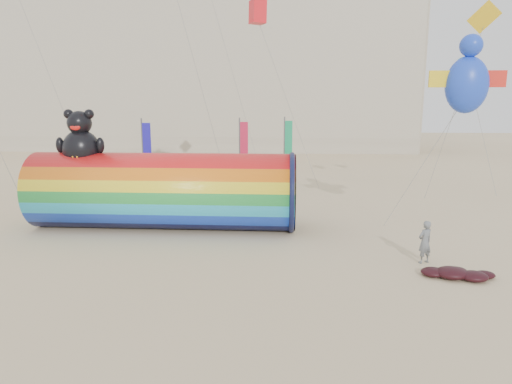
# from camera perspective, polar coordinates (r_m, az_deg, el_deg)

# --- Properties ---
(ground) EXTENTS (160.00, 160.00, 0.00)m
(ground) POSITION_cam_1_polar(r_m,az_deg,el_deg) (19.12, -1.81, -7.93)
(ground) COLOR #CCB58C
(ground) RESTS_ON ground
(hotel_building) EXTENTS (60.40, 15.40, 20.60)m
(hotel_building) POSITION_cam_1_polar(r_m,az_deg,el_deg) (65.53, -8.63, 14.60)
(hotel_building) COLOR #B7AD99
(hotel_building) RESTS_ON ground
(windsock_assembly) EXTENTS (13.04, 3.97, 6.01)m
(windsock_assembly) POSITION_cam_1_polar(r_m,az_deg,el_deg) (23.24, -11.44, 0.38)
(windsock_assembly) COLOR red
(windsock_assembly) RESTS_ON ground
(kite_handler) EXTENTS (0.75, 0.66, 1.72)m
(kite_handler) POSITION_cam_1_polar(r_m,az_deg,el_deg) (19.19, 20.36, -5.89)
(kite_handler) COLOR slate
(kite_handler) RESTS_ON ground
(fabric_bundle) EXTENTS (2.62, 1.35, 0.41)m
(fabric_bundle) POSITION_cam_1_polar(r_m,az_deg,el_deg) (18.25, 23.84, -9.30)
(fabric_bundle) COLOR #390A11
(fabric_bundle) RESTS_ON ground
(festival_banners) EXTENTS (10.17, 4.16, 5.20)m
(festival_banners) POSITION_cam_1_polar(r_m,az_deg,el_deg) (32.57, -3.53, 4.77)
(festival_banners) COLOR #59595E
(festival_banners) RESTS_ON ground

